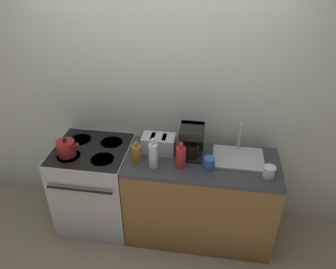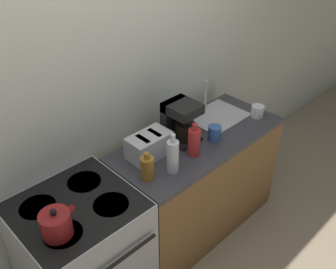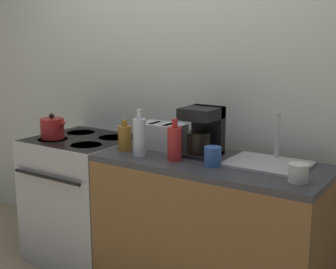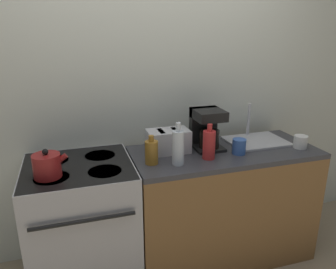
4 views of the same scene
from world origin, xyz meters
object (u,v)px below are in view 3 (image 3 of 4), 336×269
toaster (162,136)px  bottle_clear (140,137)px  bottle_amber (125,138)px  cup_blue (213,156)px  kettle (52,128)px  cup_white (298,173)px  stove (85,197)px  bottle_red (175,143)px  coffee_maker (203,130)px

toaster → bottle_clear: size_ratio=1.06×
bottle_amber → cup_blue: size_ratio=1.79×
kettle → cup_white: kettle is taller
bottle_amber → cup_blue: (0.63, -0.01, -0.03)m
stove → bottle_red: 1.03m
coffee_maker → cup_white: 0.71m
bottle_clear → toaster: bearing=88.9°
kettle → bottle_red: 1.04m
bottle_red → bottle_clear: bearing=-173.0°
bottle_clear → cup_white: (0.97, 0.02, -0.07)m
cup_blue → cup_white: 0.50m
stove → cup_blue: bearing=-6.5°
kettle → cup_white: 1.77m
stove → cup_white: size_ratio=9.04×
stove → bottle_red: bearing=-9.4°
toaster → bottle_clear: bearing=-91.1°
coffee_maker → bottle_amber: (-0.47, -0.17, -0.07)m
toaster → kettle: bearing=-167.4°
bottle_red → cup_blue: bottle_red is taller
stove → bottle_amber: bearing=-13.3°
bottle_amber → cup_white: bearing=-2.2°
kettle → cup_white: (1.77, -0.03, -0.03)m
kettle → cup_blue: 1.28m
cup_blue → coffee_maker: bearing=131.9°
stove → toaster: (0.64, 0.06, 0.52)m
cup_blue → kettle: bearing=179.9°
bottle_amber → cup_white: size_ratio=1.96×
toaster → coffee_maker: (0.30, 0.00, 0.07)m
toaster → cup_blue: size_ratio=2.76×
toaster → coffee_maker: size_ratio=1.02×
bottle_amber → bottle_clear: 0.18m
bottle_amber → stove: bearing=166.7°
bottle_red → bottle_clear: (-0.23, -0.03, 0.02)m
stove → toaster: 0.82m
stove → toaster: toaster is taller
bottle_red → bottle_amber: size_ratio=1.26×
bottle_clear → stove: bearing=164.8°
kettle → cup_blue: kettle is taller
kettle → coffee_maker: coffee_maker is taller
coffee_maker → cup_blue: coffee_maker is taller
bottle_red → toaster: bearing=138.4°
cup_white → toaster: bearing=167.5°
kettle → bottle_red: size_ratio=0.84×
bottle_amber → cup_blue: 0.64m
stove → cup_white: 1.68m
bottle_red → bottle_clear: bottle_clear is taller
coffee_maker → stove: bearing=-176.1°
kettle → coffee_maker: size_ratio=0.70×
cup_white → coffee_maker: bearing=161.9°
toaster → bottle_amber: bearing=-134.5°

